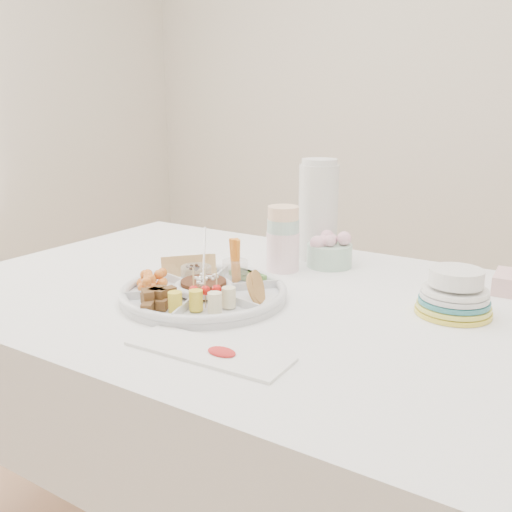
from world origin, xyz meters
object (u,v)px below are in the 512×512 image
Objects in this scene: party_tray at (204,290)px; thermos at (318,209)px; plate_stack at (455,291)px; dining_table at (253,431)px.

thermos is at bearing 82.87° from party_tray.
thermos is at bearing 150.91° from plate_stack.
thermos is (-0.01, 0.36, 0.53)m from dining_table.
dining_table is 0.64m from thermos.
dining_table is 4.00× the size of party_tray.
party_tray is 0.56m from plate_stack.
plate_stack reaches higher than party_tray.
party_tray is 1.29× the size of thermos.
dining_table is at bearing -165.88° from plate_stack.
thermos is at bearing 91.83° from dining_table.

